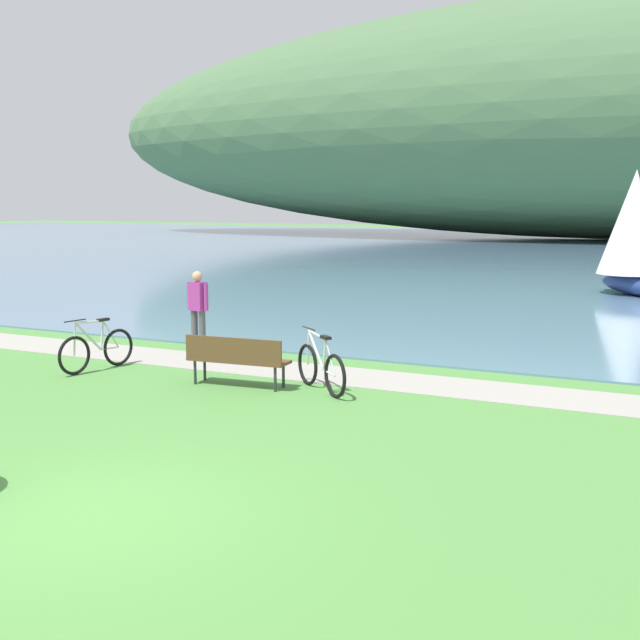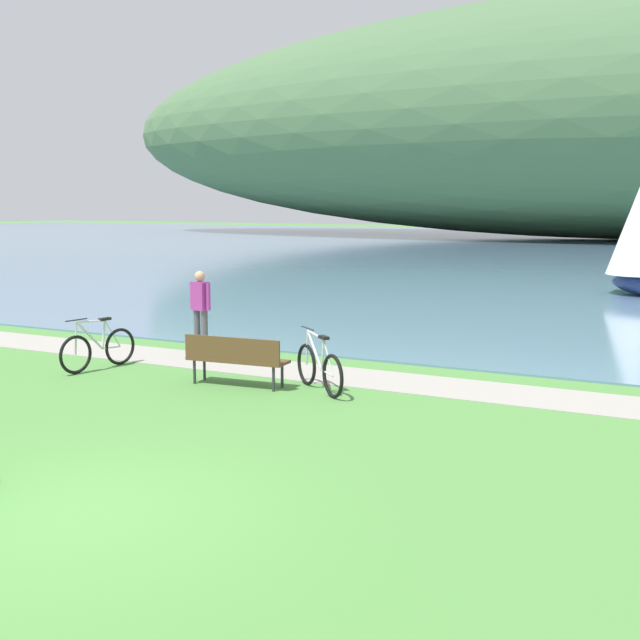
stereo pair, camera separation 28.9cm
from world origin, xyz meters
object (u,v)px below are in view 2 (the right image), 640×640
object	(u,v)px
bicycle_beside_path	(98,348)
park_bench_near_camera	(235,357)
bicycle_leaning_near_bench	(319,368)
person_at_shoreline	(200,305)

from	to	relation	value
bicycle_beside_path	park_bench_near_camera	bearing A→B (deg)	-0.55
bicycle_leaning_near_bench	person_at_shoreline	world-z (taller)	person_at_shoreline
park_bench_near_camera	bicycle_beside_path	size ratio (longest dim) A/B	1.04
park_bench_near_camera	bicycle_leaning_near_bench	bearing A→B (deg)	13.87
park_bench_near_camera	person_at_shoreline	size ratio (longest dim) A/B	1.07
bicycle_leaning_near_bench	bicycle_beside_path	world-z (taller)	same
person_at_shoreline	bicycle_leaning_near_bench	bearing A→B (deg)	-28.39
bicycle_leaning_near_bench	person_at_shoreline	size ratio (longest dim) A/B	0.84
park_bench_near_camera	person_at_shoreline	bearing A→B (deg)	135.25
bicycle_leaning_near_bench	bicycle_beside_path	size ratio (longest dim) A/B	0.81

